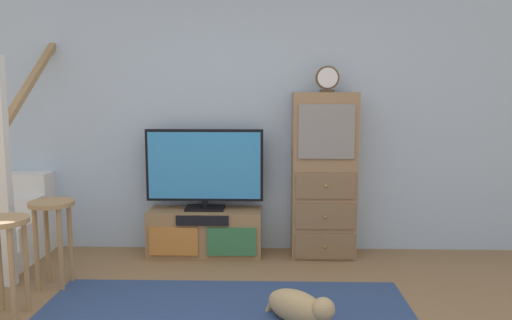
# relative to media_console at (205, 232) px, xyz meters

# --- Properties ---
(back_wall) EXTENTS (6.40, 0.12, 2.70)m
(back_wall) POSITION_rel_media_console_xyz_m (0.30, 0.27, 1.14)
(back_wall) COLOR #A8BCD1
(back_wall) RESTS_ON ground_plane
(media_console) EXTENTS (1.05, 0.38, 0.43)m
(media_console) POSITION_rel_media_console_xyz_m (0.00, 0.00, 0.00)
(media_console) COLOR #997047
(media_console) RESTS_ON ground_plane
(television) EXTENTS (1.09, 0.22, 0.75)m
(television) POSITION_rel_media_console_xyz_m (0.00, 0.02, 0.62)
(television) COLOR black
(television) RESTS_ON media_console
(side_cabinet) EXTENTS (0.58, 0.38, 1.52)m
(side_cabinet) POSITION_rel_media_console_xyz_m (1.10, 0.01, 0.54)
(side_cabinet) COLOR #93704C
(side_cabinet) RESTS_ON ground_plane
(desk_clock) EXTENTS (0.21, 0.08, 0.23)m
(desk_clock) POSITION_rel_media_console_xyz_m (1.12, -0.00, 1.42)
(desk_clock) COLOR #4C3823
(desk_clock) RESTS_ON side_cabinet
(staircase) EXTENTS (1.00, 1.36, 2.20)m
(staircase) POSITION_rel_media_console_xyz_m (-1.94, 0.01, 0.15)
(staircase) COLOR silver
(staircase) RESTS_ON ground_plane
(bar_stool_near) EXTENTS (0.34, 0.34, 0.69)m
(bar_stool_near) POSITION_rel_media_console_xyz_m (-1.17, -1.34, 0.30)
(bar_stool_near) COLOR #A37A4C
(bar_stool_near) RESTS_ON ground_plane
(bar_stool_far) EXTENTS (0.34, 0.34, 0.68)m
(bar_stool_far) POSITION_rel_media_console_xyz_m (-1.08, -0.81, 0.30)
(bar_stool_far) COLOR #A37A4C
(bar_stool_far) RESTS_ON ground_plane
(dog) EXTENTS (0.47, 0.43, 0.23)m
(dog) POSITION_rel_media_console_xyz_m (0.80, -1.41, -0.10)
(dog) COLOR tan
(dog) RESTS_ON ground_plane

